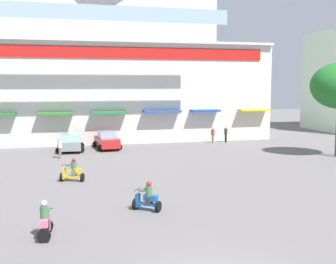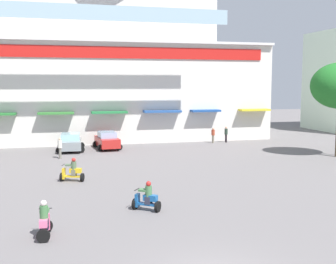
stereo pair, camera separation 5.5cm
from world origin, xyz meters
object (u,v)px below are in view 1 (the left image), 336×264
pedestrian_1 (60,147)px  parked_car_0 (70,142)px  scooter_rider_2 (147,199)px  scooter_rider_4 (45,222)px  scooter_rider_1 (72,172)px  pedestrian_2 (226,133)px  pedestrian_0 (213,134)px  parked_car_1 (107,140)px

pedestrian_1 → parked_car_0: bearing=76.3°
scooter_rider_2 → parked_car_0: bearing=99.5°
scooter_rider_4 → scooter_rider_1: bearing=82.4°
scooter_rider_1 → pedestrian_1: bearing=95.4°
scooter_rider_4 → pedestrian_2: pedestrian_2 is taller
scooter_rider_2 → pedestrian_0: (10.90, 20.91, 0.30)m
pedestrian_0 → scooter_rider_2: bearing=-117.5°
scooter_rider_1 → parked_car_1: bearing=74.9°
pedestrian_0 → parked_car_1: bearing=-172.9°
parked_car_1 → scooter_rider_1: 12.99m
pedestrian_1 → parked_car_1: bearing=44.8°
parked_car_0 → pedestrian_1: bearing=-103.7°
parked_car_0 → parked_car_1: bearing=8.4°
parked_car_0 → parked_car_1: 3.32m
parked_car_0 → pedestrian_2: bearing=7.0°
scooter_rider_2 → scooter_rider_4: 5.22m
pedestrian_0 → parked_car_0: bearing=-172.6°
scooter_rider_2 → pedestrian_2: 24.33m
scooter_rider_2 → scooter_rider_4: size_ratio=0.94×
pedestrian_0 → scooter_rider_1: bearing=-135.7°
scooter_rider_2 → pedestrian_2: (12.33, 20.97, 0.33)m
parked_car_1 → pedestrian_0: bearing=7.1°
parked_car_0 → scooter_rider_2: size_ratio=2.79×
scooter_rider_1 → scooter_rider_4: scooter_rider_4 is taller
pedestrian_1 → pedestrian_2: bearing=18.7°
pedestrian_1 → scooter_rider_1: bearing=-84.6°
scooter_rider_2 → pedestrian_2: pedestrian_2 is taller
scooter_rider_1 → pedestrian_0: pedestrian_0 is taller
parked_car_1 → pedestrian_2: pedestrian_2 is taller
scooter_rider_4 → pedestrian_1: pedestrian_1 is taller
pedestrian_0 → pedestrian_1: (-15.00, -5.50, 0.07)m
scooter_rider_1 → scooter_rider_4: size_ratio=0.99×
scooter_rider_4 → pedestrian_2: bearing=54.2°
scooter_rider_1 → pedestrian_1: (-0.79, 8.38, 0.35)m
parked_car_1 → scooter_rider_1: bearing=-105.1°
parked_car_1 → pedestrian_0: 10.90m
parked_car_1 → pedestrian_2: bearing=6.6°
parked_car_1 → scooter_rider_2: bearing=-90.2°
scooter_rider_4 → parked_car_0: bearing=86.4°
scooter_rider_2 → scooter_rider_1: bearing=115.2°
scooter_rider_1 → scooter_rider_2: scooter_rider_1 is taller
scooter_rider_1 → pedestrian_2: 20.96m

